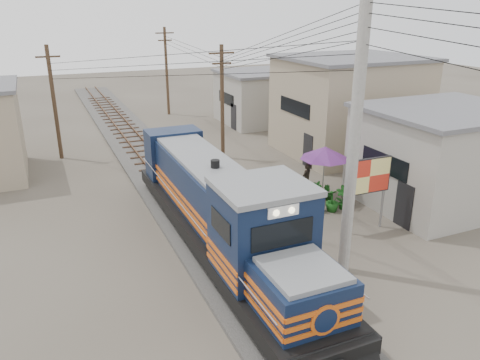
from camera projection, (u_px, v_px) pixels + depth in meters
name	position (u px, v px, depth m)	size (l,w,h in m)	color
ground	(251.00, 284.00, 16.27)	(120.00, 120.00, 0.00)	#473F35
ballast	(172.00, 187.00, 24.84)	(3.60, 70.00, 0.16)	#595651
track	(172.00, 184.00, 24.78)	(1.15, 70.00, 0.12)	#51331E
locomotive	(221.00, 210.00, 18.04)	(2.89, 15.70, 3.89)	black
utility_pole_main	(354.00, 138.00, 15.42)	(0.40, 0.40, 10.00)	#9E9B93
wooden_pole_mid	(222.00, 100.00, 28.72)	(1.60, 0.24, 7.00)	#4C3826
wooden_pole_far	(167.00, 70.00, 40.78)	(1.60, 0.24, 7.50)	#4C3826
wooden_pole_left	(54.00, 101.00, 28.60)	(1.60, 0.24, 7.00)	#4C3826
power_lines	(170.00, 43.00, 20.90)	(9.65, 19.00, 3.30)	black
shophouse_front	(443.00, 156.00, 22.34)	(7.35, 6.30, 4.70)	gray
shophouse_mid	(349.00, 105.00, 30.19)	(8.40, 7.35, 6.20)	gray
shophouse_back	(260.00, 97.00, 38.58)	(6.30, 6.30, 4.20)	gray
billboard	(369.00, 178.00, 19.40)	(2.11, 0.16, 3.25)	#99999E
market_umbrella	(325.00, 153.00, 22.78)	(3.25, 3.25, 2.71)	black
vendor	(306.00, 180.00, 23.52)	(0.65, 0.43, 1.78)	black
plant_nursery	(307.00, 198.00, 22.35)	(3.37, 2.99, 1.12)	#174E16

